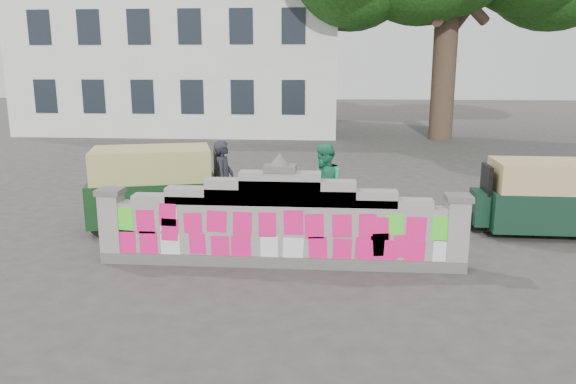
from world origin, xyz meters
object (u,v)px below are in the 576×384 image
at_px(cyclist_rider, 224,192).
at_px(rickshaw_left, 157,186).
at_px(pedestrian, 324,187).
at_px(cyclist_bike, 225,207).
at_px(rickshaw_right, 544,197).

xyz_separation_m(cyclist_rider, rickshaw_left, (-1.52, 0.16, 0.06)).
bearing_deg(pedestrian, cyclist_rider, -103.81).
bearing_deg(cyclist_bike, cyclist_rider, 0.00).
xyz_separation_m(cyclist_bike, pedestrian, (2.12, 0.20, 0.44)).
height_order(cyclist_rider, pedestrian, pedestrian).
bearing_deg(pedestrian, cyclist_bike, -103.81).
height_order(pedestrian, rickshaw_left, pedestrian).
height_order(pedestrian, rickshaw_right, pedestrian).
relative_size(cyclist_bike, rickshaw_right, 0.67).
bearing_deg(cyclist_rider, cyclist_bike, 0.00).
relative_size(cyclist_rider, rickshaw_right, 0.60).
relative_size(pedestrian, rickshaw_right, 0.67).
height_order(cyclist_rider, rickshaw_right, cyclist_rider).
distance_m(rickshaw_left, rickshaw_right, 8.17).
xyz_separation_m(cyclist_bike, rickshaw_left, (-1.52, 0.16, 0.40)).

